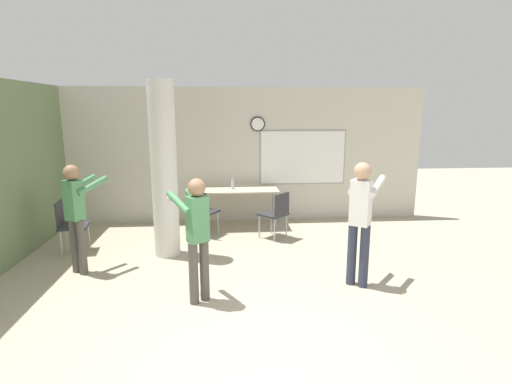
{
  "coord_description": "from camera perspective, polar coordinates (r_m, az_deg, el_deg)",
  "views": [
    {
      "loc": [
        -0.19,
        -3.33,
        2.36
      ],
      "look_at": [
        0.24,
        2.28,
        1.18
      ],
      "focal_mm": 28.0,
      "sensor_mm": 36.0,
      "label": 1
    }
  ],
  "objects": [
    {
      "name": "ground_plane",
      "position": [
        4.08,
        -1.04,
        -23.46
      ],
      "size": [
        24.0,
        24.0,
        0.0
      ],
      "primitive_type": "plane",
      "color": "#ADA389"
    },
    {
      "name": "wall_back",
      "position": [
        8.44,
        -2.9,
        5.27
      ],
      "size": [
        8.0,
        0.15,
        2.8
      ],
      "color": "beige",
      "rests_on": "ground_plane"
    },
    {
      "name": "support_pillar",
      "position": [
        6.5,
        -13.0,
        3.02
      ],
      "size": [
        0.41,
        0.41,
        2.8
      ],
      "color": "silver",
      "rests_on": "ground_plane"
    },
    {
      "name": "folding_table",
      "position": [
        8.03,
        -3.4,
        0.05
      ],
      "size": [
        1.83,
        0.69,
        0.78
      ],
      "color": "beige",
      "rests_on": "ground_plane"
    },
    {
      "name": "bottle_on_table",
      "position": [
        8.02,
        -3.37,
        1.08
      ],
      "size": [
        0.06,
        0.06,
        0.24
      ],
      "color": "silver",
      "rests_on": "folding_table"
    },
    {
      "name": "chair_by_left_wall",
      "position": [
        7.3,
        -25.15,
        -4.0
      ],
      "size": [
        0.5,
        0.5,
        0.87
      ],
      "color": "#2D2D33",
      "rests_on": "ground_plane"
    },
    {
      "name": "chair_table_right",
      "position": [
        7.33,
        2.89,
        -2.82
      ],
      "size": [
        0.62,
        0.62,
        0.87
      ],
      "color": "#2D2D33",
      "rests_on": "ground_plane"
    },
    {
      "name": "chair_table_left",
      "position": [
        7.54,
        -7.71,
        -2.49
      ],
      "size": [
        0.61,
        0.61,
        0.87
      ],
      "color": "#2D2D33",
      "rests_on": "ground_plane"
    },
    {
      "name": "person_playing_front",
      "position": [
        4.89,
        -8.47,
        -5.45
      ],
      "size": [
        0.56,
        0.62,
        1.56
      ],
      "color": "#514C47",
      "rests_on": "ground_plane"
    },
    {
      "name": "person_watching_back",
      "position": [
        6.25,
        -24.28,
        -2.39
      ],
      "size": [
        0.57,
        0.64,
        1.6
      ],
      "color": "#514C47",
      "rests_on": "ground_plane"
    },
    {
      "name": "person_playing_side",
      "position": [
        5.45,
        14.74,
        -3.09
      ],
      "size": [
        0.61,
        0.69,
        1.69
      ],
      "color": "#2D3347",
      "rests_on": "ground_plane"
    }
  ]
}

